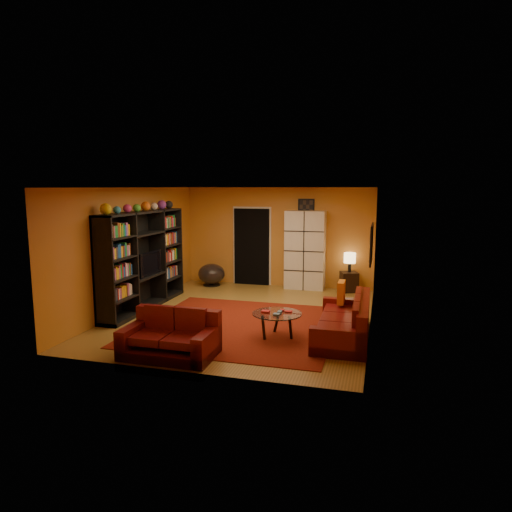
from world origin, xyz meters
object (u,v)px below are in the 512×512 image
(tv, at_px, (147,263))
(coffee_table, at_px, (277,316))
(sofa, at_px, (348,322))
(table_lamp, at_px, (350,258))
(bowl_chair, at_px, (212,274))
(entertainment_unit, at_px, (143,260))
(storage_cabinet, at_px, (305,250))
(loveseat, at_px, (172,337))
(side_table, at_px, (349,282))

(tv, distance_m, coffee_table, 3.45)
(sofa, xyz_separation_m, table_lamp, (-0.23, 3.62, 0.56))
(tv, relative_size, table_lamp, 1.84)
(sofa, height_order, bowl_chair, sofa)
(entertainment_unit, relative_size, storage_cabinet, 1.49)
(table_lamp, bearing_deg, storage_cabinet, 177.47)
(tv, bearing_deg, bowl_chair, -12.36)
(sofa, xyz_separation_m, loveseat, (-2.59, -1.55, 0.00))
(tv, bearing_deg, loveseat, -144.23)
(storage_cabinet, bearing_deg, bowl_chair, -172.65)
(entertainment_unit, relative_size, loveseat, 2.11)
(loveseat, bearing_deg, tv, 35.60)
(coffee_table, xyz_separation_m, table_lamp, (0.96, 3.92, 0.45))
(coffee_table, height_order, side_table, side_table)
(entertainment_unit, xyz_separation_m, storage_cabinet, (3.04, 2.80, -0.04))
(loveseat, xyz_separation_m, side_table, (2.36, 5.17, -0.04))
(table_lamp, bearing_deg, tv, -146.68)
(entertainment_unit, height_order, loveseat, entertainment_unit)
(coffee_table, relative_size, storage_cabinet, 0.43)
(tv, relative_size, sofa, 0.41)
(table_lamp, bearing_deg, sofa, -86.30)
(sofa, xyz_separation_m, side_table, (-0.23, 3.62, -0.04))
(coffee_table, relative_size, bowl_chair, 1.21)
(entertainment_unit, bearing_deg, sofa, -11.15)
(sofa, distance_m, storage_cabinet, 3.98)
(loveseat, bearing_deg, coffee_table, -48.54)
(coffee_table, xyz_separation_m, side_table, (0.96, 3.92, -0.14))
(storage_cabinet, xyz_separation_m, side_table, (1.13, -0.05, -0.76))
(loveseat, height_order, bowl_chair, loveseat)
(table_lamp, bearing_deg, coffee_table, -103.69)
(sofa, distance_m, coffee_table, 1.23)
(entertainment_unit, height_order, tv, entertainment_unit)
(bowl_chair, bearing_deg, tv, -102.36)
(entertainment_unit, bearing_deg, coffee_table, -20.00)
(tv, distance_m, loveseat, 3.11)
(loveseat, xyz_separation_m, bowl_chair, (-1.23, 4.92, 0.03))
(side_table, bearing_deg, bowl_chair, -176.01)
(side_table, bearing_deg, loveseat, -114.52)
(sofa, bearing_deg, entertainment_unit, 167.82)
(side_table, bearing_deg, storage_cabinet, 177.47)
(entertainment_unit, relative_size, side_table, 6.00)
(loveseat, distance_m, bowl_chair, 5.07)
(coffee_table, bearing_deg, bowl_chair, 125.63)
(entertainment_unit, distance_m, tv, 0.09)
(bowl_chair, bearing_deg, table_lamp, 3.99)
(storage_cabinet, bearing_deg, coffee_table, -87.05)
(storage_cabinet, xyz_separation_m, table_lamp, (1.13, -0.05, -0.16))
(tv, xyz_separation_m, storage_cabinet, (2.99, 2.76, 0.03))
(coffee_table, bearing_deg, sofa, 14.30)
(loveseat, bearing_deg, sofa, -59.29)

